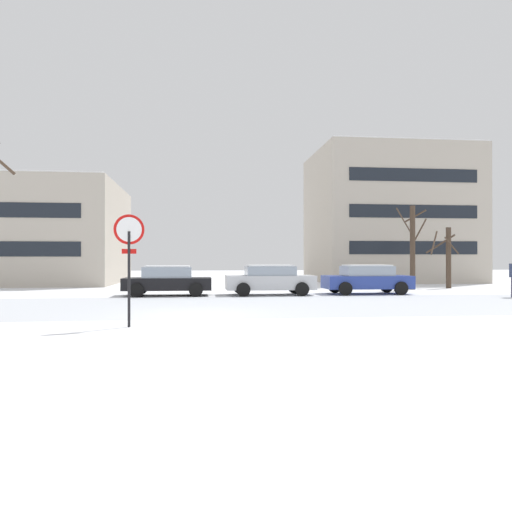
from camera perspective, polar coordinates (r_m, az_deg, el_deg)
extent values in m
plane|color=white|center=(15.23, -7.10, -6.81)|extent=(120.00, 120.00, 0.00)
cube|color=silver|center=(18.38, -7.00, -5.70)|extent=(80.00, 8.32, 0.00)
cylinder|color=black|center=(12.86, -14.40, -2.61)|extent=(0.07, 0.10, 2.41)
cylinder|color=red|center=(12.87, -14.39, 2.97)|extent=(0.74, 0.19, 0.76)
cylinder|color=white|center=(12.86, -14.38, 2.98)|extent=(0.61, 0.16, 0.62)
cube|color=red|center=(12.85, -14.39, 0.53)|extent=(0.36, 0.10, 0.12)
cylinder|color=white|center=(12.88, -14.39, 3.19)|extent=(0.41, 0.11, 0.42)
cube|color=black|center=(23.63, -10.14, -3.16)|extent=(4.07, 1.75, 0.57)
cube|color=#8C99A8|center=(23.61, -10.13, -1.86)|extent=(2.24, 1.61, 0.51)
cube|color=white|center=(23.61, -10.13, -1.17)|extent=(2.04, 1.48, 0.06)
cylinder|color=black|center=(24.49, -6.92, -3.62)|extent=(0.64, 0.22, 0.64)
cylinder|color=black|center=(22.72, -6.93, -3.87)|extent=(0.64, 0.22, 0.64)
cylinder|color=black|center=(24.64, -13.09, -3.59)|extent=(0.64, 0.22, 0.64)
cylinder|color=black|center=(22.88, -13.58, -3.84)|extent=(0.64, 0.22, 0.64)
cube|color=silver|center=(23.72, 1.62, -3.05)|extent=(4.21, 1.80, 0.66)
cube|color=#8C99A8|center=(23.70, 1.62, -1.71)|extent=(2.32, 1.65, 0.44)
cube|color=white|center=(23.70, 1.62, -1.11)|extent=(2.11, 1.52, 0.06)
cylinder|color=black|center=(24.86, 4.43, -3.57)|extent=(0.64, 0.22, 0.64)
cylinder|color=black|center=(23.08, 5.31, -3.82)|extent=(0.64, 0.22, 0.64)
cylinder|color=black|center=(24.48, -1.87, -3.62)|extent=(0.64, 0.22, 0.64)
cylinder|color=black|center=(22.67, -1.47, -3.88)|extent=(0.64, 0.22, 0.64)
cube|color=#283D93|center=(25.01, 12.63, -2.94)|extent=(4.22, 1.80, 0.63)
cube|color=#8C99A8|center=(24.99, 12.63, -1.67)|extent=(2.32, 1.65, 0.48)
cube|color=white|center=(24.99, 12.63, -1.06)|extent=(2.11, 1.52, 0.06)
cylinder|color=black|center=(26.35, 14.78, -3.38)|extent=(0.64, 0.22, 0.64)
cylinder|color=black|center=(24.67, 16.34, -3.58)|extent=(0.64, 0.22, 0.64)
cylinder|color=black|center=(25.47, 9.04, -3.49)|extent=(0.64, 0.22, 0.64)
cylinder|color=black|center=(23.73, 10.24, -3.72)|extent=(0.64, 0.22, 0.64)
cylinder|color=#423326|center=(31.28, 21.26, -0.19)|extent=(0.30, 0.30, 3.58)
cylinder|color=#423326|center=(30.92, 21.59, 1.12)|extent=(0.89, 0.12, 1.03)
cylinder|color=#423326|center=(32.10, 20.46, 1.32)|extent=(1.88, 0.16, 1.19)
cylinder|color=#423326|center=(31.45, 19.80, 1.46)|extent=(1.11, 1.40, 1.48)
cylinder|color=#423326|center=(29.35, 17.56, 0.94)|extent=(0.29, 0.29, 4.74)
cylinder|color=#423326|center=(30.02, 17.87, 4.40)|extent=(1.00, 0.87, 0.70)
cylinder|color=#423326|center=(29.70, 18.38, 2.88)|extent=(0.30, 1.10, 1.22)
cylinder|color=#423326|center=(29.05, 16.58, 4.01)|extent=(0.37, 1.29, 1.47)
cube|color=#B2A899|center=(38.75, -25.61, 2.28)|extent=(13.93, 11.51, 6.96)
cube|color=white|center=(39.07, -25.60, 7.46)|extent=(13.65, 11.28, 0.10)
cube|color=#B2A899|center=(40.00, 14.96, 4.34)|extent=(11.42, 9.36, 9.97)
cube|color=white|center=(40.73, 14.95, 11.42)|extent=(11.20, 9.17, 0.10)
cube|color=black|center=(35.55, 17.74, 0.91)|extent=(9.14, 0.04, 0.90)
cube|color=black|center=(35.69, 17.73, 4.92)|extent=(9.14, 0.04, 0.90)
cube|color=black|center=(36.00, 17.72, 8.87)|extent=(9.14, 0.04, 0.90)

